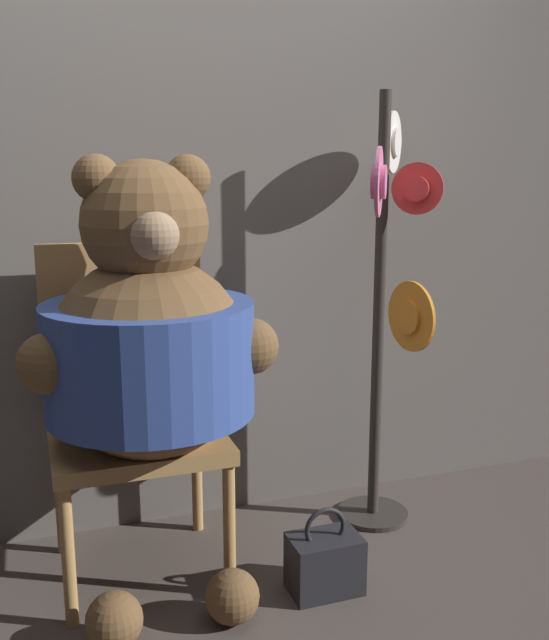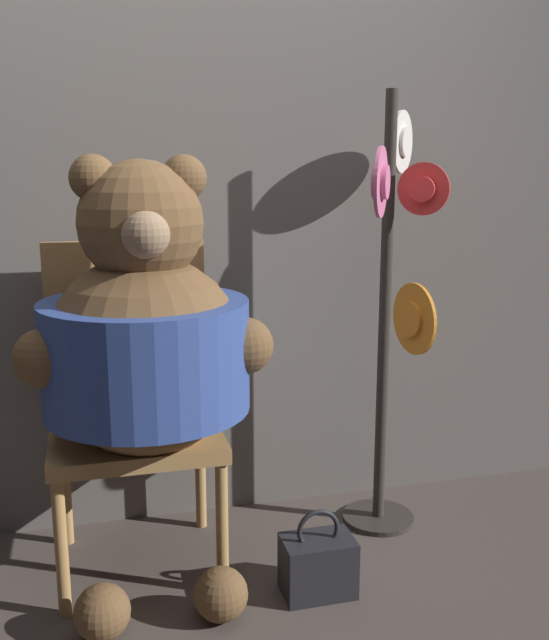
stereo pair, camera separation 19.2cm
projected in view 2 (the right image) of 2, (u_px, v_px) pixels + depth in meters
The scene contains 6 objects.
ground_plane at pixel (209, 590), 2.34m from camera, with size 14.00×14.00×0.00m, color #4C423D.
wall_back at pixel (176, 215), 2.67m from camera, with size 8.00×0.10×2.37m.
chair at pixel (132, 396), 2.46m from camera, with size 0.56×0.51×1.11m.
teddy_bear at pixel (146, 343), 2.25m from camera, with size 0.79×0.70×1.40m.
hat_display_rack at pixel (393, 305), 2.59m from camera, with size 0.34×0.50×1.63m.
handbag_on_ground at pixel (318, 564), 2.31m from camera, with size 0.23×0.15×0.29m.
Camera 2 is at (-0.32, -2.09, 1.37)m, focal length 40.00 mm.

